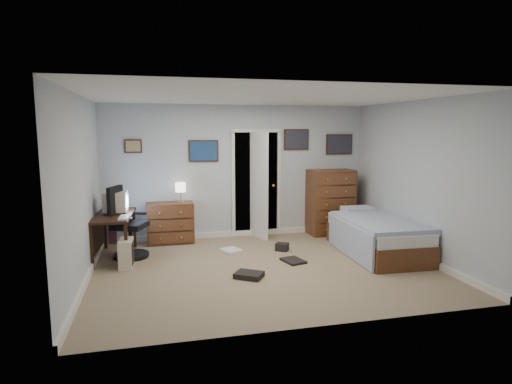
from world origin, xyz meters
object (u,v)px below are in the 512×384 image
(low_dresser, at_px, (170,223))
(bed, at_px, (376,235))
(tall_dresser, at_px, (330,202))
(computer_desk, at_px, (109,225))
(office_chair, at_px, (126,230))

(low_dresser, relative_size, bed, 0.41)
(tall_dresser, bearing_deg, computer_desk, -173.17)
(low_dresser, height_order, tall_dresser, tall_dresser)
(office_chair, xyz_separation_m, bed, (4.00, -0.74, -0.14))
(bed, bearing_deg, tall_dresser, 99.45)
(low_dresser, distance_m, tall_dresser, 3.11)
(office_chair, xyz_separation_m, low_dresser, (0.72, 0.74, -0.08))
(tall_dresser, bearing_deg, office_chair, -172.14)
(computer_desk, relative_size, office_chair, 1.10)
(tall_dresser, bearing_deg, bed, -85.36)
(bed, bearing_deg, low_dresser, 157.82)
(office_chair, distance_m, tall_dresser, 3.88)
(office_chair, height_order, low_dresser, office_chair)
(computer_desk, relative_size, low_dresser, 1.52)
(office_chair, bearing_deg, computer_desk, -162.48)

